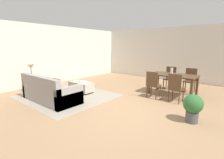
# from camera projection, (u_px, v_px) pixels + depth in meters

# --- Properties ---
(ground_plane) EXTENTS (10.80, 10.80, 0.00)m
(ground_plane) POSITION_uv_depth(u_px,v_px,m) (120.00, 108.00, 4.81)
(ground_plane) COLOR #9E7A56
(wall_back) EXTENTS (9.00, 0.12, 2.70)m
(wall_back) POSITION_uv_depth(u_px,v_px,m) (180.00, 54.00, 8.33)
(wall_back) COLOR silver
(wall_back) RESTS_ON ground_plane
(wall_left) EXTENTS (0.12, 11.00, 2.70)m
(wall_left) POSITION_uv_depth(u_px,v_px,m) (50.00, 55.00, 7.74)
(wall_left) COLOR silver
(wall_left) RESTS_ON ground_plane
(area_rug) EXTENTS (3.00, 2.80, 0.01)m
(area_rug) POSITION_uv_depth(u_px,v_px,m) (68.00, 96.00, 5.95)
(area_rug) COLOR gray
(area_rug) RESTS_ON ground_plane
(couch) EXTENTS (2.11, 0.92, 0.86)m
(couch) POSITION_uv_depth(u_px,v_px,m) (50.00, 92.00, 5.36)
(couch) COLOR gray
(couch) RESTS_ON ground_plane
(ottoman_table) EXTENTS (0.99, 0.47, 0.40)m
(ottoman_table) POSITION_uv_depth(u_px,v_px,m) (81.00, 86.00, 6.40)
(ottoman_table) COLOR #B7AD9E
(ottoman_table) RESTS_ON ground_plane
(side_table) EXTENTS (0.40, 0.40, 0.58)m
(side_table) POSITION_uv_depth(u_px,v_px,m) (32.00, 81.00, 6.24)
(side_table) COLOR olive
(side_table) RESTS_ON ground_plane
(table_lamp) EXTENTS (0.26, 0.26, 0.53)m
(table_lamp) POSITION_uv_depth(u_px,v_px,m) (31.00, 67.00, 6.13)
(table_lamp) COLOR brown
(table_lamp) RESTS_ON side_table
(dining_table) EXTENTS (1.59, 0.88, 0.76)m
(dining_table) POSITION_uv_depth(u_px,v_px,m) (173.00, 77.00, 5.95)
(dining_table) COLOR #513823
(dining_table) RESTS_ON ground_plane
(dining_chair_near_left) EXTENTS (0.41, 0.41, 0.92)m
(dining_chair_near_left) POSITION_uv_depth(u_px,v_px,m) (153.00, 83.00, 5.61)
(dining_chair_near_left) COLOR #513823
(dining_chair_near_left) RESTS_ON ground_plane
(dining_chair_near_right) EXTENTS (0.41, 0.41, 0.92)m
(dining_chair_near_right) POSITION_uv_depth(u_px,v_px,m) (176.00, 86.00, 5.16)
(dining_chair_near_right) COLOR #513823
(dining_chair_near_right) RESTS_ON ground_plane
(dining_chair_far_left) EXTENTS (0.42, 0.42, 0.92)m
(dining_chair_far_left) POSITION_uv_depth(u_px,v_px,m) (170.00, 77.00, 6.86)
(dining_chair_far_left) COLOR #513823
(dining_chair_far_left) RESTS_ON ground_plane
(dining_chair_far_right) EXTENTS (0.42, 0.42, 0.92)m
(dining_chair_far_right) POSITION_uv_depth(u_px,v_px,m) (190.00, 79.00, 6.36)
(dining_chair_far_right) COLOR #513823
(dining_chair_far_right) RESTS_ON ground_plane
(vase_centerpiece) EXTENTS (0.09, 0.09, 0.23)m
(vase_centerpiece) POSITION_uv_depth(u_px,v_px,m) (172.00, 71.00, 5.90)
(vase_centerpiece) COLOR silver
(vase_centerpiece) RESTS_ON dining_table
(book_on_ottoman) EXTENTS (0.27, 0.21, 0.03)m
(book_on_ottoman) POSITION_uv_depth(u_px,v_px,m) (82.00, 81.00, 6.42)
(book_on_ottoman) COLOR silver
(book_on_ottoman) RESTS_ON ottoman_table
(potted_plant) EXTENTS (0.44, 0.44, 0.67)m
(potted_plant) POSITION_uv_depth(u_px,v_px,m) (193.00, 106.00, 3.82)
(potted_plant) COLOR #4C4C51
(potted_plant) RESTS_ON ground_plane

